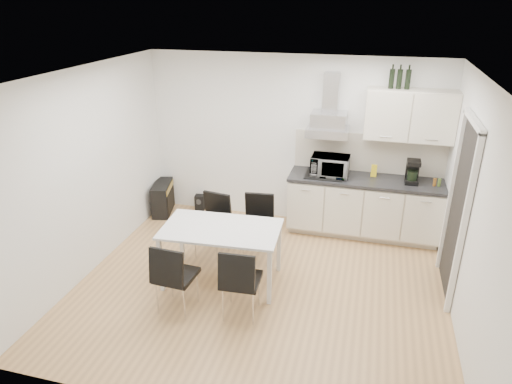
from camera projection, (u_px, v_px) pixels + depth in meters
ground at (260, 286)px, 5.74m from camera, size 4.50×4.50×0.00m
wall_back at (293, 141)px, 7.00m from camera, size 4.50×0.10×2.60m
wall_front at (196, 291)px, 3.45m from camera, size 4.50×0.10×2.60m
wall_left at (88, 173)px, 5.75m from camera, size 0.10×4.00×2.60m
wall_right at (472, 213)px, 4.70m from camera, size 0.10×4.00×2.60m
ceiling at (261, 75)px, 4.71m from camera, size 4.50×4.50×0.00m
doorway at (456, 212)px, 5.29m from camera, size 0.08×1.04×2.10m
kitchenette at (368, 183)px, 6.67m from camera, size 2.22×0.64×2.52m
dining_table at (221, 234)px, 5.59m from camera, size 1.48×0.90×0.75m
chair_far_left at (211, 227)px, 6.25m from camera, size 0.52×0.57×0.88m
chair_far_right at (257, 228)px, 6.22m from camera, size 0.49×0.54×0.88m
chair_near_left at (176, 276)px, 5.15m from camera, size 0.47×0.53×0.88m
chair_near_right at (241, 281)px, 5.07m from camera, size 0.47×0.52×0.88m
guitar_amp at (163, 198)px, 7.59m from camera, size 0.41×0.67×0.52m
floor_speaker at (200, 202)px, 7.73m from camera, size 0.18×0.16×0.26m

